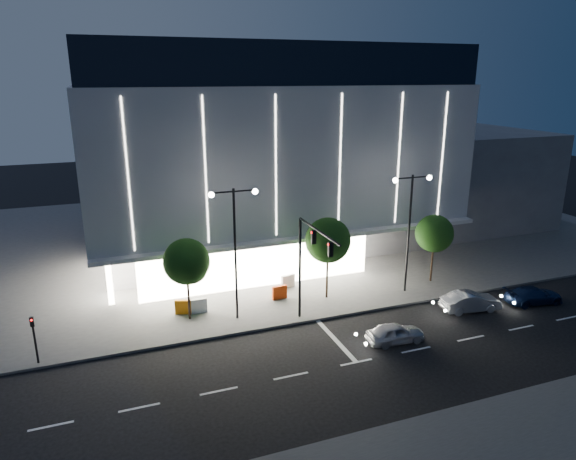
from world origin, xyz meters
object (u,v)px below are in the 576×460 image
Objects in this scene: ped_signal_far at (34,335)px; car_second at (471,302)px; barrier_b at (199,306)px; barrier_d at (288,281)px; traffic_mast at (309,255)px; tree_left at (187,264)px; car_third at (533,295)px; tree_mid at (328,243)px; barrier_a at (183,307)px; tree_right at (434,235)px; barrier_c at (280,292)px; car_lead at (395,333)px; street_lamp_east at (410,216)px; street_lamp_west at (235,235)px.

ped_signal_far is 27.72m from car_second.
barrier_b is 1.00× the size of barrier_d.
traffic_mast reaches higher than barrier_b.
tree_left reaches higher than car_third.
tree_mid is 5.59× the size of barrier_a.
barrier_b is at bearing 177.83° from tree_right.
car_third is (16.60, -2.15, -4.42)m from traffic_mast.
car_third is (13.58, -5.83, -3.72)m from tree_mid.
barrier_c is (-12.36, 0.90, -3.23)m from tree_right.
car_lead is at bearing -80.08° from tree_mid.
barrier_a is (-11.57, 8.14, 0.03)m from car_lead.
car_third is 3.83× the size of barrier_d.
car_second reaches higher than barrier_d.
barrier_a is at bearing 81.39° from car_third.
tree_left is at bearing 83.16° from car_third.
traffic_mast is at bearing -163.52° from street_lamp_east.
street_lamp_east is 8.18× the size of barrier_d.
car_second is at bearing 90.58° from car_third.
traffic_mast reaches higher than ped_signal_far.
traffic_mast is 17.32m from car_third.
tree_left reaches higher than tree_right.
ped_signal_far is 16.09m from barrier_c.
street_lamp_east is at bearing -3.65° from tree_left.
car_lead is at bearing -126.95° from street_lamp_east.
tree_left is (-6.97, 3.68, -0.99)m from traffic_mast.
ped_signal_far reaches higher than car_second.
car_third is (5.04, -0.57, -0.07)m from car_second.
barrier_c is at bearing 164.99° from tree_mid.
tree_right reaches higher than barrier_b.
traffic_mast is at bearing -33.65° from street_lamp_west.
street_lamp_east is at bearing -161.37° from tree_right.
car_second is 13.22m from barrier_d.
street_lamp_west is at bearing -154.84° from barrier_d.
ped_signal_far is at bearing 175.85° from traffic_mast.
tree_right is 1.52× the size of car_lead.
barrier_c is at bearing 7.71° from tree_left.
traffic_mast is 1.15× the size of tree_mid.
barrier_a is (-10.30, 0.86, -3.68)m from tree_mid.
car_lead is 3.30× the size of barrier_b.
car_lead is at bearing -36.60° from barrier_b.
street_lamp_west is 16.97m from car_second.
street_lamp_west is at bearing 83.91° from car_third.
traffic_mast is at bearing -4.15° from ped_signal_far.
ped_signal_far is (-12.00, -1.50, -4.07)m from street_lamp_west.
tree_right is at bearing -43.67° from car_lead.
street_lamp_east reaches higher than traffic_mast.
car_third is (20.60, -4.81, -5.35)m from street_lamp_west.
car_third reaches higher than barrier_d.
barrier_b is (-22.84, 6.53, 0.04)m from car_third.
car_lead is 12.39m from car_third.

